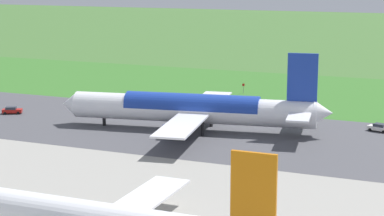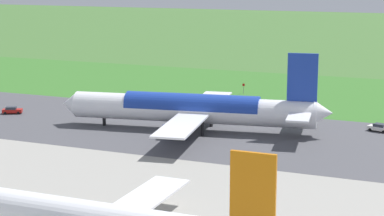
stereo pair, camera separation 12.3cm
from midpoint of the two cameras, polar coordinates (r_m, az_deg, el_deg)
ground_plane at (r=131.31m, az=2.05°, el=-2.09°), size 800.00×800.00×0.00m
runway_asphalt at (r=131.30m, az=2.05°, el=-2.08°), size 600.00×40.48×0.06m
grass_verge_foreground at (r=168.28m, az=6.87°, el=0.85°), size 600.00×80.00×0.04m
airliner_main at (r=132.09m, az=0.19°, el=-0.07°), size 53.99×44.39×15.88m
service_car_followme at (r=153.38m, az=-14.85°, el=-0.17°), size 4.56×3.53×1.62m
service_car_ops at (r=136.83m, az=15.46°, el=-1.59°), size 4.55×2.99×1.62m
no_stopping_sign at (r=173.18m, az=4.36°, el=1.71°), size 0.60×0.10×2.59m
traffic_cone_orange at (r=170.27m, az=2.59°, el=1.13°), size 0.40×0.40×0.55m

